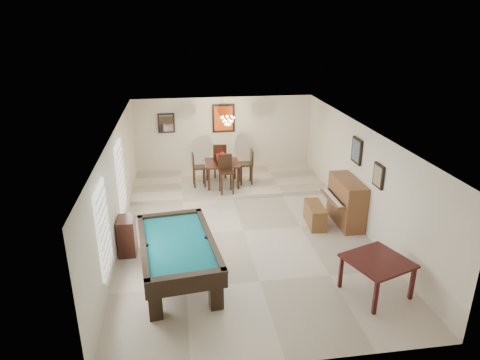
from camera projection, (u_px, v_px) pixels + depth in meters
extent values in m
cube|color=beige|center=(243.00, 231.00, 10.86)|extent=(6.00, 9.00, 0.02)
cube|color=silver|center=(224.00, 135.00, 14.55)|extent=(6.00, 0.04, 2.60)
cube|color=silver|center=(290.00, 294.00, 6.24)|extent=(6.00, 0.04, 2.60)
cube|color=silver|center=(117.00, 190.00, 9.99)|extent=(0.04, 9.00, 2.60)
cube|color=silver|center=(361.00, 177.00, 10.80)|extent=(0.04, 9.00, 2.60)
cube|color=white|center=(244.00, 131.00, 9.93)|extent=(6.00, 9.00, 0.04)
cube|color=beige|center=(228.00, 182.00, 13.84)|extent=(6.00, 2.50, 0.12)
cube|color=white|center=(103.00, 229.00, 7.93)|extent=(0.06, 1.00, 1.70)
cube|color=white|center=(121.00, 177.00, 10.51)|extent=(0.06, 1.00, 1.70)
cube|color=brown|center=(315.00, 215.00, 11.08)|extent=(0.46, 1.02, 0.55)
cube|color=black|center=(127.00, 236.00, 9.70)|extent=(0.39, 0.58, 0.87)
cube|color=#D84C14|center=(223.00, 118.00, 14.30)|extent=(0.75, 0.06, 0.95)
cube|color=white|center=(166.00, 123.00, 14.08)|extent=(0.55, 0.06, 0.65)
cube|color=slate|center=(357.00, 151.00, 10.85)|extent=(0.06, 0.55, 0.65)
cube|color=gray|center=(379.00, 176.00, 9.72)|extent=(0.06, 0.45, 0.55)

